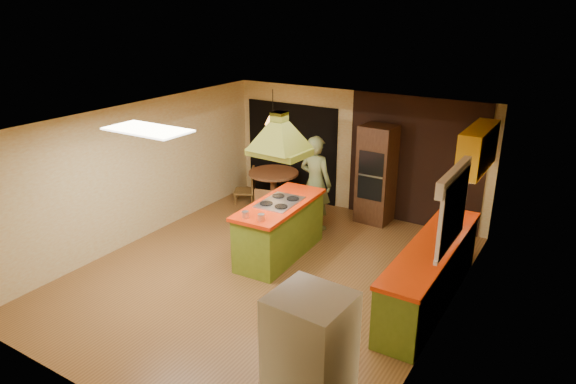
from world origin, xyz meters
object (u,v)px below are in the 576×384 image
Objects in this scene: wall_oven at (376,174)px; canister_large at (456,207)px; kitchen_island at (280,229)px; man at (315,183)px; dining_table at (274,182)px; refrigerator at (310,374)px.

canister_large is at bearing -26.80° from wall_oven.
kitchen_island is 9.99× the size of canister_large.
man is 9.16× the size of canister_large.
wall_oven is 2.06m from canister_large.
kitchen_island is 1.90× the size of dining_table.
wall_oven reaches higher than dining_table.
wall_oven reaches higher than kitchen_island.
refrigerator is (2.42, -3.27, 0.35)m from kitchen_island.
kitchen_island is at bearing -154.38° from canister_large.
kitchen_island is 1.09× the size of man.
refrigerator is 1.61× the size of dining_table.
man is 1.09× the size of refrigerator.
wall_oven is 1.85× the size of dining_table.
refrigerator is at bearing -70.76° from wall_oven.
refrigerator is 8.42× the size of canister_large.
refrigerator is at bearing -53.68° from dining_table.
dining_table is (-1.32, 1.82, 0.06)m from kitchen_island.
refrigerator reaches higher than kitchen_island.
dining_table is 3.97m from canister_large.
canister_large reaches higher than kitchen_island.
wall_oven is at bearing 109.73° from refrigerator.
dining_table is at bearing 129.64° from refrigerator.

